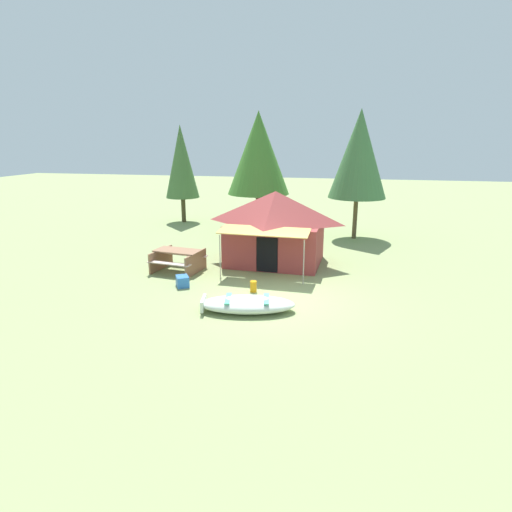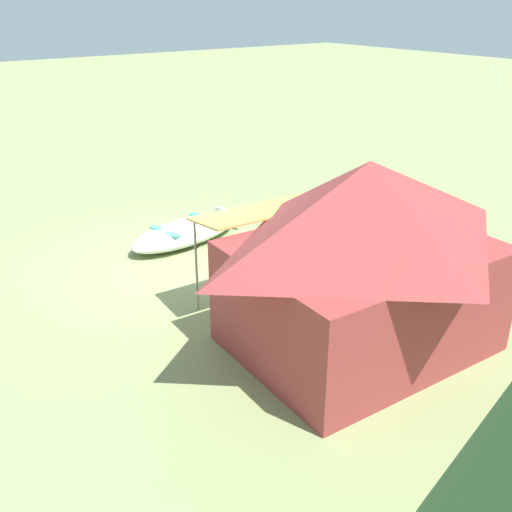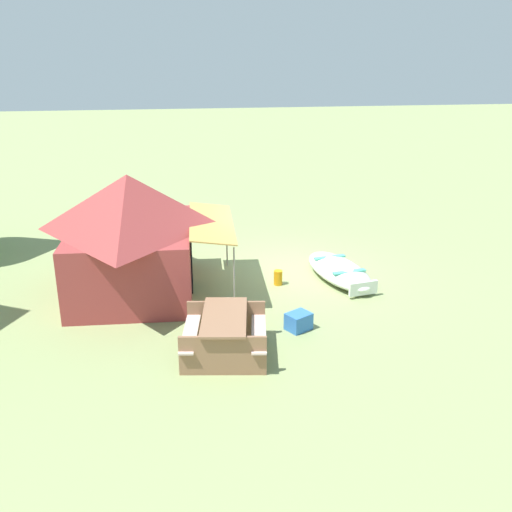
# 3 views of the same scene
# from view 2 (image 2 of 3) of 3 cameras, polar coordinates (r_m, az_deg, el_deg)

# --- Properties ---
(ground_plane) EXTENTS (80.00, 80.00, 0.00)m
(ground_plane) POSITION_cam_2_polar(r_m,az_deg,el_deg) (10.97, -6.64, -1.23)
(ground_plane) COLOR #86955E
(beached_rowboat) EXTENTS (2.76, 1.53, 0.40)m
(beached_rowboat) POSITION_cam_2_polar(r_m,az_deg,el_deg) (12.12, -6.78, 2.36)
(beached_rowboat) COLOR silver
(beached_rowboat) RESTS_ON ground_plane
(canvas_cabin_tent) EXTENTS (3.77, 3.82, 2.71)m
(canvas_cabin_tent) POSITION_cam_2_polar(r_m,az_deg,el_deg) (8.13, 10.29, 0.13)
(canvas_cabin_tent) COLOR #983736
(canvas_cabin_tent) RESTS_ON ground_plane
(picnic_table) EXTENTS (1.81, 1.71, 0.77)m
(picnic_table) POSITION_cam_2_polar(r_m,az_deg,el_deg) (11.79, 14.73, 2.45)
(picnic_table) COLOR #8C6247
(picnic_table) RESTS_ON ground_plane
(cooler_box) EXTENTS (0.55, 0.59, 0.35)m
(cooler_box) POSITION_cam_2_polar(r_m,az_deg,el_deg) (12.34, 6.86, 2.56)
(cooler_box) COLOR #2E6BBE
(cooler_box) RESTS_ON ground_plane
(fuel_can) EXTENTS (0.23, 0.23, 0.35)m
(fuel_can) POSITION_cam_2_polar(r_m,az_deg,el_deg) (11.01, -2.14, 0.01)
(fuel_can) COLOR orange
(fuel_can) RESTS_ON ground_plane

